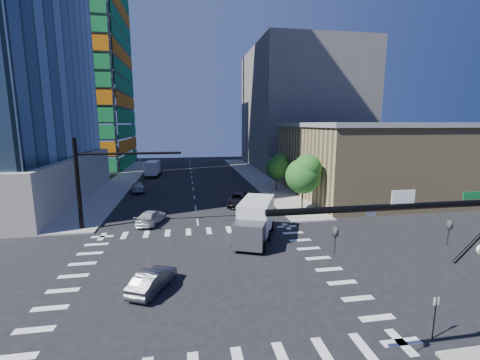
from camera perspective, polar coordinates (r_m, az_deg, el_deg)
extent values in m
plane|color=black|center=(23.87, -6.40, -16.06)|extent=(160.00, 160.00, 0.00)
cube|color=silver|center=(23.87, -6.40, -16.04)|extent=(20.00, 20.00, 0.01)
cube|color=gray|center=(63.76, 2.75, 0.62)|extent=(5.00, 60.00, 0.15)
cube|color=gray|center=(63.35, -19.92, -0.03)|extent=(5.00, 60.00, 0.15)
cube|color=#188740|center=(85.73, -19.92, 18.86)|extent=(0.12, 24.00, 49.00)
cube|color=orange|center=(76.90, -31.49, 19.12)|extent=(24.00, 0.12, 49.00)
cube|color=#9D885B|center=(50.94, 21.21, 3.17)|extent=(20.00, 22.00, 10.00)
cube|color=gray|center=(50.64, 21.59, 9.13)|extent=(20.50, 22.50, 0.60)
cube|color=#615C57|center=(81.49, 10.74, 12.33)|extent=(24.00, 30.00, 28.00)
cylinder|color=black|center=(12.81, 26.89, -4.25)|extent=(10.00, 0.24, 0.24)
imported|color=black|center=(14.35, 33.04, -7.91)|extent=(0.16, 0.20, 1.00)
imported|color=black|center=(11.84, 16.52, -10.24)|extent=(0.16, 0.20, 1.00)
cube|color=white|center=(12.74, 27.02, -2.72)|extent=(0.90, 0.04, 0.50)
cube|color=#0E622E|center=(14.72, 36.43, -2.20)|extent=(1.10, 0.04, 0.28)
cylinder|color=black|center=(35.03, -26.85, -0.63)|extent=(0.40, 0.40, 9.00)
cylinder|color=black|center=(33.51, -19.03, 4.48)|extent=(10.00, 0.24, 0.24)
imported|color=black|center=(33.47, -17.23, 2.67)|extent=(0.16, 0.20, 1.00)
cylinder|color=#382316|center=(39.03, 10.98, -3.78)|extent=(0.20, 0.20, 2.27)
sphere|color=#15521A|center=(38.42, 11.14, 0.70)|extent=(4.16, 4.16, 4.16)
sphere|color=#357326|center=(38.14, 11.91, 2.09)|extent=(3.25, 3.25, 3.25)
cylinder|color=#382316|center=(50.29, 6.51, -0.77)|extent=(0.20, 0.20, 1.92)
sphere|color=#15521A|center=(49.87, 6.57, 2.18)|extent=(3.52, 3.52, 3.52)
sphere|color=#357326|center=(49.59, 7.13, 3.08)|extent=(2.75, 2.75, 2.75)
cylinder|color=black|center=(19.50, 31.28, -20.25)|extent=(0.06, 0.06, 2.20)
cube|color=silver|center=(19.09, 31.54, -17.89)|extent=(0.30, 0.03, 0.40)
imported|color=black|center=(41.52, -0.26, -3.49)|extent=(3.92, 6.01, 1.54)
imported|color=white|center=(35.39, -15.54, -6.39)|extent=(3.27, 5.17, 1.40)
imported|color=#A4A5AC|center=(52.11, -17.70, -1.15)|extent=(2.63, 4.97, 1.61)
imported|color=#535459|center=(22.02, -15.29, -16.75)|extent=(3.03, 4.34, 1.36)
cube|color=silver|center=(28.99, 2.57, -6.80)|extent=(4.52, 6.08, 2.86)
cube|color=#43434B|center=(29.20, 2.56, -8.14)|extent=(3.09, 2.79, 2.09)
cube|color=silver|center=(66.64, -15.14, 2.23)|extent=(2.68, 5.01, 2.53)
cube|color=#43434B|center=(66.72, -15.11, 1.69)|extent=(2.36, 1.91, 1.85)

